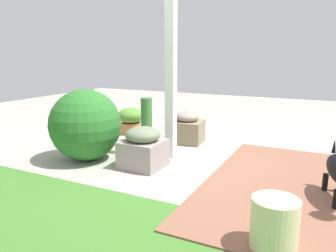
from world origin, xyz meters
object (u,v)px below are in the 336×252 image
Objects in this scene: porch_pillar at (171,56)px; terracotta_pot_tall at (147,126)px; terracotta_pot_broad at (131,119)px; round_shrub at (85,125)px; terracotta_pot_spiky at (94,116)px; ceramic_urn at (274,225)px; stone_planter_mid at (143,148)px; stone_planter_nearest at (187,128)px.

porch_pillar is 3.82× the size of terracotta_pot_tall.
terracotta_pot_broad is (1.03, -0.76, -0.93)m from porch_pillar.
round_shrub is at bearing 100.22° from terracotta_pot_broad.
porch_pillar reaches higher than terracotta_pot_spiky.
ceramic_urn is (-2.63, 1.58, -0.18)m from terracotta_pot_spiky.
porch_pillar is 5.89× the size of terracotta_pot_broad.
terracotta_pot_broad is (0.93, -1.21, 0.01)m from stone_planter_mid.
round_shrub is at bearing -22.08° from ceramic_urn.
stone_planter_mid is at bearing 77.56° from porch_pillar.
porch_pillar is 1.50m from terracotta_pot_spiky.
terracotta_pot_spiky is (1.15, -0.64, 0.14)m from stone_planter_mid.
terracotta_pot_spiky is (0.22, 0.58, 0.13)m from terracotta_pot_broad.
terracotta_pot_broad is at bearing -79.78° from round_shrub.
terracotta_pot_spiky reaches higher than stone_planter_mid.
stone_planter_mid is at bearing 151.04° from terracotta_pot_spiky.
porch_pillar is at bearing 142.74° from terracotta_pot_tall.
terracotta_pot_tall is (0.47, -0.89, 0.01)m from stone_planter_mid.
round_shrub is 0.99m from terracotta_pot_tall.
stone_planter_nearest is at bearing -157.89° from terracotta_pot_spiky.
stone_planter_nearest is 2.52m from ceramic_urn.
terracotta_pot_tall is at bearing 24.42° from stone_planter_nearest.
terracotta_pot_spiky is at bearing 20.37° from terracotta_pot_tall.
stone_planter_nearest reaches higher than terracotta_pot_broad.
stone_planter_mid is at bearing -175.12° from round_shrub.
round_shrub is 1.09× the size of terracotta_pot_spiky.
porch_pillar reaches higher than terracotta_pot_broad.
terracotta_pot_tall reaches higher than stone_planter_nearest.
terracotta_pot_spiky is 3.07m from ceramic_urn.
round_shrub reaches higher than stone_planter_nearest.
porch_pillar reaches higher than ceramic_urn.
porch_pillar is 1.16m from stone_planter_nearest.
terracotta_pot_tall is 0.82× the size of terracotta_pot_spiky.
ceramic_urn is (-2.18, 0.88, -0.23)m from round_shrub.
porch_pillar is at bearing 171.69° from terracotta_pot_spiky.
stone_planter_nearest is 1.11m from stone_planter_mid.
ceramic_urn is (-1.48, 0.94, -0.04)m from stone_planter_mid.
round_shrub is (0.70, 0.06, 0.19)m from stone_planter_mid.
terracotta_pot_spiky is at bearing 22.11° from stone_planter_nearest.
stone_planter_mid reaches higher than ceramic_urn.
terracotta_pot_tall is at bearing -159.63° from terracotta_pot_spiky.
terracotta_pot_spiky is (0.68, 0.25, 0.13)m from terracotta_pot_tall.
stone_planter_nearest is 1.40m from round_shrub.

